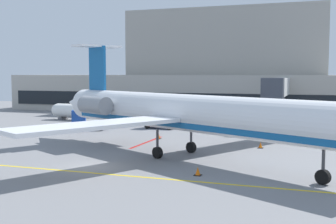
{
  "coord_description": "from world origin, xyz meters",
  "views": [
    {
      "loc": [
        15.2,
        -27.28,
        6.54
      ],
      "look_at": [
        1.61,
        11.37,
        3.0
      ],
      "focal_mm": 47.47,
      "sensor_mm": 36.0,
      "label": 1
    }
  ],
  "objects_px": {
    "baggage_tug": "(85,121)",
    "fuel_tank": "(71,111)",
    "regional_jet": "(183,113)",
    "pushback_tractor": "(158,120)"
  },
  "relations": [
    {
      "from": "regional_jet",
      "to": "fuel_tank",
      "type": "relative_size",
      "value": 5.28
    },
    {
      "from": "baggage_tug",
      "to": "fuel_tank",
      "type": "xyz_separation_m",
      "value": [
        -7.84,
        9.69,
        0.25
      ]
    },
    {
      "from": "baggage_tug",
      "to": "fuel_tank",
      "type": "distance_m",
      "value": 12.47
    },
    {
      "from": "fuel_tank",
      "to": "baggage_tug",
      "type": "bearing_deg",
      "value": -51.04
    },
    {
      "from": "fuel_tank",
      "to": "regional_jet",
      "type": "bearing_deg",
      "value": -42.69
    },
    {
      "from": "regional_jet",
      "to": "fuel_tank",
      "type": "xyz_separation_m",
      "value": [
        -23.59,
        21.76,
        -2.19
      ]
    },
    {
      "from": "regional_jet",
      "to": "pushback_tractor",
      "type": "height_order",
      "value": "regional_jet"
    },
    {
      "from": "pushback_tractor",
      "to": "fuel_tank",
      "type": "distance_m",
      "value": 15.97
    },
    {
      "from": "baggage_tug",
      "to": "pushback_tractor",
      "type": "bearing_deg",
      "value": 32.54
    },
    {
      "from": "pushback_tractor",
      "to": "baggage_tug",
      "type": "bearing_deg",
      "value": -147.46
    }
  ]
}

